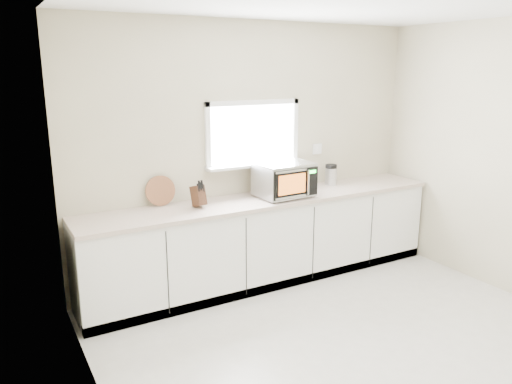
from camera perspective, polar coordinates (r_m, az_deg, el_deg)
ground at (r=4.27m, az=13.37°, el=-17.83°), size 4.00×4.00×0.00m
back_wall at (r=5.33m, az=-0.43°, el=4.71°), size 4.00×0.17×2.70m
cabinets at (r=5.31m, az=1.14°, el=-5.62°), size 3.92×0.60×0.88m
countertop at (r=5.17m, az=1.22°, el=-0.85°), size 3.92×0.64×0.04m
microwave at (r=5.17m, az=3.26°, el=1.48°), size 0.57×0.47×0.36m
knife_block at (r=4.82m, az=-6.60°, el=-0.37°), size 0.12×0.20×0.27m
cutting_board at (r=4.92m, az=-10.87°, el=0.15°), size 0.30×0.07×0.29m
coffee_grinder at (r=5.78m, az=8.55°, el=2.01°), size 0.15×0.15×0.24m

